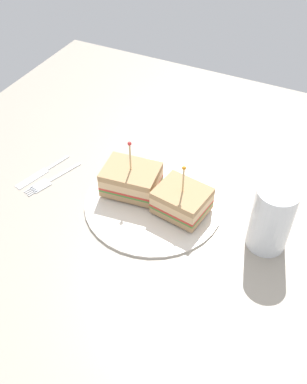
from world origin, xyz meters
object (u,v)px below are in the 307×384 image
sandwich_half_front (183,199)px  fork (48,182)px  drink_glass (270,222)px  plate (154,202)px  sandwich_half_back (131,179)px  knife (41,173)px

sandwich_half_front → fork: 26.65cm
drink_glass → fork: drink_glass is taller
plate → sandwich_half_back: bearing=170.4°
fork → knife: size_ratio=0.97×
plate → drink_glass: drink_glass is taller
sandwich_half_front → drink_glass: bearing=-2.6°
sandwich_half_front → drink_glass: drink_glass is taller
sandwich_half_front → knife: sandwich_half_front is taller
sandwich_half_front → fork: size_ratio=0.83×
plate → drink_glass: size_ratio=2.10×
sandwich_half_front → sandwich_half_back: bearing=178.1°
sandwich_half_back → fork: bearing=-163.8°
plate → drink_glass: (20.59, -0.22, 4.96)cm
drink_glass → fork: (-41.26, -3.53, -5.27)cm
sandwich_half_front → knife: size_ratio=0.81×
drink_glass → sandwich_half_front: bearing=177.4°
knife → sandwich_half_front: bearing=5.5°
drink_glass → fork: size_ratio=0.98×
plate → sandwich_half_back: size_ratio=2.29×
drink_glass → fork: bearing=-175.1°
sandwich_half_back → knife: sandwich_half_back is taller
fork → drink_glass: bearing=4.9°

